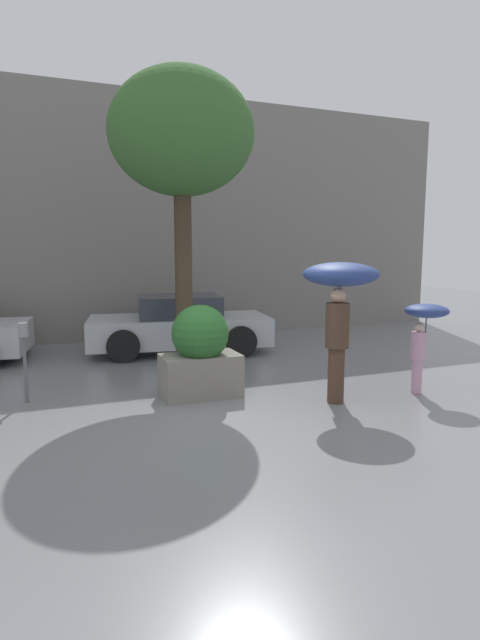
% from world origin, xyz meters
% --- Properties ---
extents(ground_plane, '(40.00, 40.00, 0.00)m').
position_xyz_m(ground_plane, '(0.00, 0.00, 0.00)').
color(ground_plane, slate).
extents(building_facade, '(18.00, 0.30, 6.00)m').
position_xyz_m(building_facade, '(0.00, 6.50, 3.00)').
color(building_facade, gray).
rests_on(building_facade, ground).
extents(planter_box, '(1.17, 0.86, 1.40)m').
position_xyz_m(planter_box, '(0.18, 1.04, 0.68)').
color(planter_box, gray).
rests_on(planter_box, ground).
extents(person_adult, '(1.09, 1.09, 2.03)m').
position_xyz_m(person_adult, '(1.99, 0.08, 1.63)').
color(person_adult, '#473323').
rests_on(person_adult, ground).
extents(person_child, '(0.66, 0.66, 1.39)m').
position_xyz_m(person_child, '(3.41, -0.07, 1.09)').
color(person_child, '#D199B7').
rests_on(person_child, ground).
extents(parked_car_near, '(4.06, 2.36, 1.23)m').
position_xyz_m(parked_car_near, '(0.75, 4.44, 0.58)').
color(parked_car_near, '#B7BCC1').
rests_on(parked_car_near, ground).
extents(street_tree, '(2.49, 2.49, 5.24)m').
position_xyz_m(street_tree, '(0.35, 2.56, 4.12)').
color(street_tree, '#423323').
rests_on(street_tree, ground).
extents(parking_meter, '(0.14, 0.14, 1.17)m').
position_xyz_m(parking_meter, '(-2.28, 1.65, 0.85)').
color(parking_meter, '#595B60').
rests_on(parking_meter, ground).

